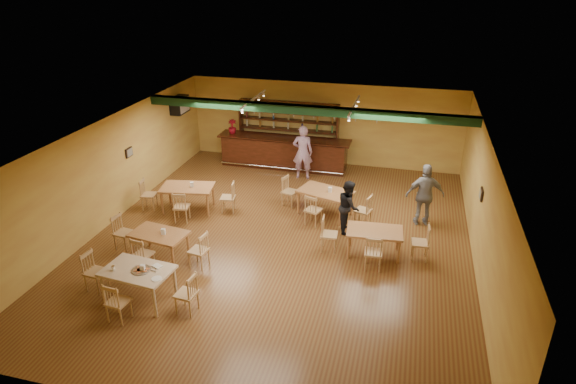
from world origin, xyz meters
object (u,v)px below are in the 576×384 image
(dining_table_c, at_px, (160,245))
(near_table, at_px, (139,285))
(dining_table_b, at_px, (325,203))
(patron_bar, at_px, (303,152))
(bar_counter, at_px, (284,152))
(patron_right_a, at_px, (349,206))
(dining_table_a, at_px, (188,198))
(dining_table_d, at_px, (374,242))

(dining_table_c, bearing_deg, near_table, -68.33)
(dining_table_b, distance_m, patron_bar, 2.94)
(bar_counter, distance_m, patron_right_a, 5.15)
(dining_table_a, distance_m, patron_bar, 4.36)
(dining_table_a, distance_m, dining_table_b, 4.13)
(near_table, xyz_separation_m, patron_right_a, (4.00, 4.30, 0.36))
(dining_table_c, bearing_deg, dining_table_d, 24.10)
(dining_table_c, distance_m, dining_table_d, 5.44)
(dining_table_d, relative_size, patron_bar, 0.74)
(dining_table_c, distance_m, near_table, 1.78)
(bar_counter, relative_size, near_table, 3.28)
(dining_table_b, height_order, patron_right_a, patron_right_a)
(patron_bar, bearing_deg, dining_table_c, 60.29)
(dining_table_a, bearing_deg, near_table, -88.60)
(dining_table_b, bearing_deg, near_table, -104.83)
(dining_table_d, distance_m, near_table, 5.80)
(bar_counter, xyz_separation_m, near_table, (-1.03, -8.51, -0.17))
(patron_bar, bearing_deg, dining_table_b, 108.04)
(bar_counter, bearing_deg, dining_table_a, -114.72)
(near_table, height_order, patron_bar, patron_bar)
(near_table, distance_m, patron_right_a, 5.88)
(bar_counter, xyz_separation_m, dining_table_b, (2.17, -3.41, -0.18))
(patron_right_a, bearing_deg, patron_bar, 18.32)
(dining_table_b, height_order, near_table, near_table)
(dining_table_c, relative_size, patron_bar, 0.73)
(patron_right_a, bearing_deg, bar_counter, 21.92)
(dining_table_a, distance_m, near_table, 4.46)
(dining_table_b, relative_size, dining_table_d, 1.11)
(patron_right_a, bearing_deg, dining_table_b, 31.75)
(dining_table_a, height_order, near_table, near_table)
(dining_table_b, bearing_deg, dining_table_c, -119.70)
(dining_table_a, distance_m, dining_table_d, 5.81)
(dining_table_b, xyz_separation_m, dining_table_d, (1.62, -1.88, -0.04))
(bar_counter, distance_m, dining_table_d, 6.51)
(dining_table_c, bearing_deg, dining_table_a, 107.94)
(bar_counter, relative_size, dining_table_a, 3.15)
(dining_table_c, distance_m, patron_bar, 6.42)
(near_table, bearing_deg, patron_right_a, 52.94)
(dining_table_d, relative_size, near_table, 0.95)
(dining_table_b, relative_size, dining_table_c, 1.11)
(dining_table_d, height_order, patron_bar, patron_bar)
(near_table, xyz_separation_m, patron_bar, (1.92, 7.68, 0.55))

